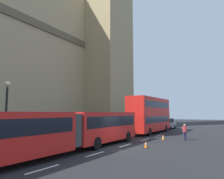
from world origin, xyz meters
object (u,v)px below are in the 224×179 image
Objects in this scene: articulated_bus at (66,128)px; double_decker_bus at (150,114)px; sedan_lead at (168,124)px; street_lamp at (6,110)px; traffic_cone_middle at (163,137)px; pedestrian_near_cones at (185,132)px; traffic_cone_west at (146,144)px.

double_decker_bus is (17.05, 0.00, 0.96)m from articulated_bus.
sedan_lead is at bearing 1.30° from double_decker_bus.
street_lamp reaches higher than double_decker_bus.
traffic_cone_middle is 0.34× the size of pedestrian_near_cones.
pedestrian_near_cones is (11.45, -5.81, -0.83)m from articulated_bus.
sedan_lead is at bearing 21.96° from pedestrian_near_cones.
pedestrian_near_cones is (-14.93, -6.02, -0.00)m from sedan_lead.
double_decker_bus reaches higher than pedestrian_near_cones.
sedan_lead is at bearing 11.28° from traffic_cone_west.
traffic_cone_west is 1.00× the size of traffic_cone_middle.
double_decker_bus is 12.91m from traffic_cone_west.
pedestrian_near_cones is at bearing -158.04° from sedan_lead.
street_lamp reaches higher than pedestrian_near_cones.
sedan_lead is 7.59× the size of traffic_cone_west.
double_decker_bus is 2.06× the size of street_lamp.
articulated_bus is 17.07m from double_decker_bus.
sedan_lead is 28.52m from street_lamp.
articulated_bus is 3.45× the size of street_lamp.
double_decker_bus is 6.42× the size of pedestrian_near_cones.
articulated_bus is at bearing -68.95° from street_lamp.
articulated_bus is 26.40m from sedan_lead.
pedestrian_near_cones reaches higher than traffic_cone_middle.
sedan_lead is 16.22m from traffic_cone_middle.
street_lamp is at bearing 128.36° from traffic_cone_west.
street_lamp is at bearing 141.97° from pedestrian_near_cones.
double_decker_bus is 18.70× the size of traffic_cone_middle.
traffic_cone_middle is (10.68, -3.76, -1.46)m from articulated_bus.
articulated_bus reaches higher than pedestrian_near_cones.
double_decker_bus is 2.46× the size of sedan_lead.
traffic_cone_west is at bearing 164.63° from pedestrian_near_cones.
sedan_lead is at bearing 0.47° from articulated_bus.
traffic_cone_west is 0.11× the size of street_lamp.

